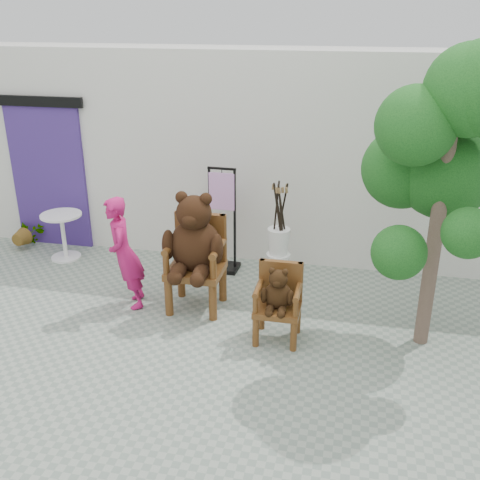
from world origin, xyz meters
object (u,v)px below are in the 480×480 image
(display_stand, at_px, (222,232))
(stool_bucket, at_px, (279,241))
(chair_small, at_px, (278,296))
(person, at_px, (125,254))
(cafe_table, at_px, (63,231))
(chair_big, at_px, (195,245))
(tree, at_px, (449,138))

(display_stand, height_order, stool_bucket, display_stand)
(chair_small, relative_size, person, 0.62)
(chair_small, xyz_separation_m, cafe_table, (-3.46, 1.53, -0.10))
(chair_big, height_order, person, chair_big)
(chair_big, distance_m, stool_bucket, 1.24)
(stool_bucket, bearing_deg, display_stand, 159.46)
(chair_big, relative_size, chair_small, 1.70)
(chair_small, distance_m, tree, 2.42)
(chair_big, bearing_deg, tree, -3.20)
(stool_bucket, distance_m, tree, 2.65)
(person, distance_m, stool_bucket, 2.02)
(tree, bearing_deg, chair_small, -167.88)
(tree, bearing_deg, person, 179.83)
(chair_small, distance_m, cafe_table, 3.78)
(stool_bucket, bearing_deg, cafe_table, 176.42)
(cafe_table, bearing_deg, chair_big, -23.62)
(chair_small, distance_m, stool_bucket, 1.34)
(person, relative_size, cafe_table, 2.04)
(display_stand, distance_m, stool_bucket, 0.91)
(chair_small, height_order, person, person)
(display_stand, bearing_deg, cafe_table, -174.96)
(chair_big, height_order, cafe_table, chair_big)
(person, distance_m, cafe_table, 1.92)
(display_stand, distance_m, tree, 3.42)
(chair_small, bearing_deg, person, 169.65)
(stool_bucket, bearing_deg, chair_small, -81.64)
(cafe_table, relative_size, display_stand, 0.47)
(chair_big, relative_size, tree, 0.46)
(chair_small, relative_size, tree, 0.27)
(cafe_table, bearing_deg, person, -38.09)
(person, distance_m, display_stand, 1.59)
(person, xyz_separation_m, stool_bucket, (1.77, 0.97, -0.08))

